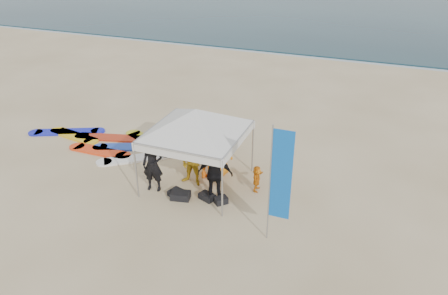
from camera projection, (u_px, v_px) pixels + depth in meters
ground at (155, 221)px, 11.88m from camera, size 120.00×120.00×0.00m
shoreline_foam at (300, 54)px, 26.95m from camera, size 160.00×1.20×0.01m
person_black_a at (153, 165)px, 12.92m from camera, size 0.69×0.52×1.71m
person_yellow at (192, 161)px, 13.22m from camera, size 0.82×0.65×1.61m
person_orange_a at (208, 151)px, 13.51m from camera, size 1.29×0.84×1.88m
person_black_b at (215, 174)px, 12.44m from camera, size 1.08×0.64×1.73m
person_orange_b at (219, 148)px, 13.78m from camera, size 0.99×0.76×1.80m
person_seated at (257, 178)px, 13.08m from camera, size 0.31×0.78×0.82m
canopy_tent at (196, 109)px, 12.50m from camera, size 3.77×3.77×2.84m
feather_flag at (280, 177)px, 10.32m from camera, size 0.54×0.04×3.20m
marker_pennant at (152, 172)px, 13.26m from camera, size 0.28×0.28×0.64m
gear_pile at (191, 196)px, 12.80m from camera, size 1.86×0.71×0.22m
surfboard_spread at (108, 143)px, 16.04m from camera, size 5.83×2.80×0.07m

